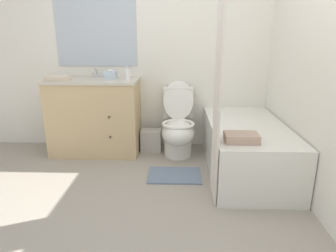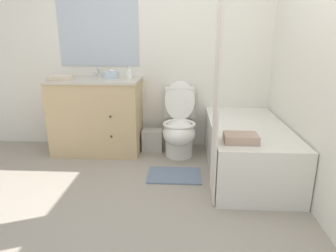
{
  "view_description": "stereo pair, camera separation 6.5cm",
  "coord_description": "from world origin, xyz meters",
  "px_view_note": "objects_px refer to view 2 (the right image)",
  "views": [
    {
      "loc": [
        0.2,
        -1.98,
        1.37
      ],
      "look_at": [
        0.11,
        0.77,
        0.53
      ],
      "focal_mm": 32.0,
      "sensor_mm": 36.0,
      "label": 1
    },
    {
      "loc": [
        0.26,
        -1.98,
        1.37
      ],
      "look_at": [
        0.11,
        0.77,
        0.53
      ],
      "focal_mm": 32.0,
      "sensor_mm": 36.0,
      "label": 2
    }
  ],
  "objects_px": {
    "wastebasket": "(153,140)",
    "vanity_cabinet": "(97,115)",
    "sink_faucet": "(99,74)",
    "hand_towel_folded": "(60,78)",
    "bath_towel_folded": "(241,138)",
    "tissue_box": "(112,75)",
    "soap_dispenser": "(129,73)",
    "bath_mat": "(175,175)",
    "bathtub": "(246,148)",
    "toilet": "(179,127)"
  },
  "relations": [
    {
      "from": "bath_mat",
      "to": "bathtub",
      "type": "bearing_deg",
      "value": 13.04
    },
    {
      "from": "tissue_box",
      "to": "soap_dispenser",
      "type": "distance_m",
      "value": 0.21
    },
    {
      "from": "bathtub",
      "to": "soap_dispenser",
      "type": "distance_m",
      "value": 1.55
    },
    {
      "from": "tissue_box",
      "to": "soap_dispenser",
      "type": "xyz_separation_m",
      "value": [
        0.2,
        -0.03,
        0.02
      ]
    },
    {
      "from": "tissue_box",
      "to": "hand_towel_folded",
      "type": "xyz_separation_m",
      "value": [
        -0.55,
        -0.18,
        -0.01
      ]
    },
    {
      "from": "hand_towel_folded",
      "to": "bath_mat",
      "type": "bearing_deg",
      "value": -21.86
    },
    {
      "from": "wastebasket",
      "to": "bath_mat",
      "type": "relative_size",
      "value": 0.48
    },
    {
      "from": "sink_faucet",
      "to": "soap_dispenser",
      "type": "bearing_deg",
      "value": -24.75
    },
    {
      "from": "bathtub",
      "to": "bath_towel_folded",
      "type": "relative_size",
      "value": 5.43
    },
    {
      "from": "wastebasket",
      "to": "tissue_box",
      "type": "distance_m",
      "value": 0.92
    },
    {
      "from": "bathtub",
      "to": "soap_dispenser",
      "type": "relative_size",
      "value": 10.35
    },
    {
      "from": "vanity_cabinet",
      "to": "tissue_box",
      "type": "bearing_deg",
      "value": 12.66
    },
    {
      "from": "sink_faucet",
      "to": "bathtub",
      "type": "relative_size",
      "value": 0.09
    },
    {
      "from": "wastebasket",
      "to": "bath_towel_folded",
      "type": "bearing_deg",
      "value": -51.19
    },
    {
      "from": "tissue_box",
      "to": "hand_towel_folded",
      "type": "height_order",
      "value": "tissue_box"
    },
    {
      "from": "soap_dispenser",
      "to": "bath_towel_folded",
      "type": "distance_m",
      "value": 1.57
    },
    {
      "from": "vanity_cabinet",
      "to": "bathtub",
      "type": "xyz_separation_m",
      "value": [
        1.69,
        -0.48,
        -0.2
      ]
    },
    {
      "from": "wastebasket",
      "to": "hand_towel_folded",
      "type": "height_order",
      "value": "hand_towel_folded"
    },
    {
      "from": "sink_faucet",
      "to": "toilet",
      "type": "bearing_deg",
      "value": -15.35
    },
    {
      "from": "tissue_box",
      "to": "sink_faucet",
      "type": "bearing_deg",
      "value": 142.08
    },
    {
      "from": "wastebasket",
      "to": "bath_towel_folded",
      "type": "distance_m",
      "value": 1.44
    },
    {
      "from": "sink_faucet",
      "to": "tissue_box",
      "type": "bearing_deg",
      "value": -37.92
    },
    {
      "from": "sink_faucet",
      "to": "tissue_box",
      "type": "xyz_separation_m",
      "value": [
        0.2,
        -0.15,
        0.01
      ]
    },
    {
      "from": "sink_faucet",
      "to": "hand_towel_folded",
      "type": "relative_size",
      "value": 0.55
    },
    {
      "from": "sink_faucet",
      "to": "soap_dispenser",
      "type": "relative_size",
      "value": 0.97
    },
    {
      "from": "sink_faucet",
      "to": "vanity_cabinet",
      "type": "bearing_deg",
      "value": -90.0
    },
    {
      "from": "tissue_box",
      "to": "bath_towel_folded",
      "type": "relative_size",
      "value": 0.47
    },
    {
      "from": "tissue_box",
      "to": "bathtub",
      "type": "bearing_deg",
      "value": -19.47
    },
    {
      "from": "wastebasket",
      "to": "bath_towel_folded",
      "type": "relative_size",
      "value": 0.92
    },
    {
      "from": "vanity_cabinet",
      "to": "toilet",
      "type": "xyz_separation_m",
      "value": [
        0.99,
        -0.07,
        -0.11
      ]
    },
    {
      "from": "sink_faucet",
      "to": "tissue_box",
      "type": "height_order",
      "value": "sink_faucet"
    },
    {
      "from": "soap_dispenser",
      "to": "vanity_cabinet",
      "type": "bearing_deg",
      "value": -178.22
    },
    {
      "from": "toilet",
      "to": "bath_mat",
      "type": "relative_size",
      "value": 1.61
    },
    {
      "from": "wastebasket",
      "to": "tissue_box",
      "type": "bearing_deg",
      "value": -177.57
    },
    {
      "from": "toilet",
      "to": "bathtub",
      "type": "relative_size",
      "value": 0.56
    },
    {
      "from": "soap_dispenser",
      "to": "bath_towel_folded",
      "type": "bearing_deg",
      "value": -42.52
    },
    {
      "from": "tissue_box",
      "to": "toilet",
      "type": "bearing_deg",
      "value": -8.46
    },
    {
      "from": "soap_dispenser",
      "to": "bath_towel_folded",
      "type": "height_order",
      "value": "soap_dispenser"
    },
    {
      "from": "bathtub",
      "to": "hand_towel_folded",
      "type": "distance_m",
      "value": 2.18
    },
    {
      "from": "vanity_cabinet",
      "to": "hand_towel_folded",
      "type": "height_order",
      "value": "hand_towel_folded"
    },
    {
      "from": "wastebasket",
      "to": "soap_dispenser",
      "type": "xyz_separation_m",
      "value": [
        -0.25,
        -0.05,
        0.83
      ]
    },
    {
      "from": "hand_towel_folded",
      "to": "bathtub",
      "type": "bearing_deg",
      "value": -9.79
    },
    {
      "from": "soap_dispenser",
      "to": "bath_mat",
      "type": "distance_m",
      "value": 1.28
    },
    {
      "from": "vanity_cabinet",
      "to": "hand_towel_folded",
      "type": "xyz_separation_m",
      "value": [
        -0.35,
        -0.13,
        0.46
      ]
    },
    {
      "from": "hand_towel_folded",
      "to": "bath_towel_folded",
      "type": "distance_m",
      "value": 2.1
    },
    {
      "from": "wastebasket",
      "to": "soap_dispenser",
      "type": "distance_m",
      "value": 0.86
    },
    {
      "from": "sink_faucet",
      "to": "wastebasket",
      "type": "xyz_separation_m",
      "value": [
        0.65,
        -0.13,
        -0.8
      ]
    },
    {
      "from": "toilet",
      "to": "bath_towel_folded",
      "type": "distance_m",
      "value": 1.1
    },
    {
      "from": "sink_faucet",
      "to": "wastebasket",
      "type": "distance_m",
      "value": 1.04
    },
    {
      "from": "wastebasket",
      "to": "vanity_cabinet",
      "type": "bearing_deg",
      "value": -174.45
    }
  ]
}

